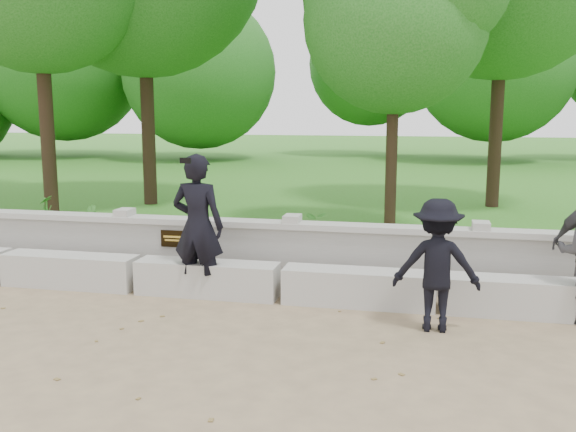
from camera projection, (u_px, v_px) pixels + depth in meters
name	position (u px, v px, depth m)	size (l,w,h in m)	color
ground	(60.00, 339.00, 6.89)	(80.00, 80.00, 0.00)	#96805C
lawn	(305.00, 182.00, 20.35)	(40.00, 22.00, 0.25)	#356819
concrete_bench	(137.00, 274.00, 8.68)	(11.90, 0.45, 0.45)	#B1AEA7
parapet_wall	(158.00, 246.00, 9.31)	(12.50, 0.35, 0.90)	#A6A49D
man_main	(198.00, 226.00, 8.27)	(0.71, 0.64, 1.89)	black
visitor_mid	(437.00, 265.00, 7.07)	(0.97, 0.58, 1.48)	black
tree_near_right	(395.00, 7.00, 10.97)	(3.19, 3.19, 5.51)	#382619
shrub_b	(88.00, 226.00, 10.34)	(0.36, 0.29, 0.65)	#367A29
shrub_c	(321.00, 237.00, 9.49)	(0.57, 0.50, 0.64)	#367A29
shrub_d	(47.00, 209.00, 12.47)	(0.29, 0.26, 0.52)	#367A29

